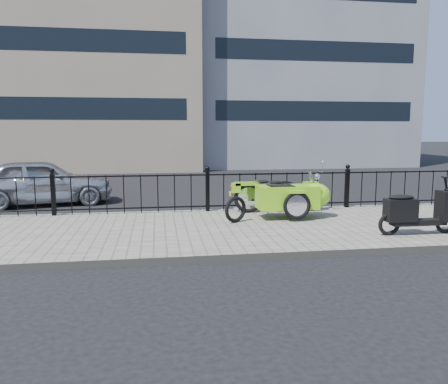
{
  "coord_description": "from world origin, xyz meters",
  "views": [
    {
      "loc": [
        -1.16,
        -8.89,
        2.05
      ],
      "look_at": [
        0.18,
        -0.1,
        0.77
      ],
      "focal_mm": 35.0,
      "sensor_mm": 36.0,
      "label": 1
    }
  ],
  "objects": [
    {
      "name": "building_grey",
      "position": [
        7.0,
        16.99,
        7.5
      ],
      "size": [
        12.0,
        8.01,
        15.0
      ],
      "color": "gray",
      "rests_on": "ground"
    },
    {
      "name": "scooter",
      "position": [
        3.48,
        -1.6,
        0.53
      ],
      "size": [
        1.57,
        0.46,
        1.06
      ],
      "color": "black",
      "rests_on": "sidewalk"
    },
    {
      "name": "curb",
      "position": [
        0.0,
        1.44,
        0.06
      ],
      "size": [
        30.0,
        0.1,
        0.12
      ],
      "primitive_type": "cube",
      "color": "gray",
      "rests_on": "ground"
    },
    {
      "name": "ground",
      "position": [
        0.0,
        0.0,
        0.0
      ],
      "size": [
        120.0,
        120.0,
        0.0
      ],
      "primitive_type": "plane",
      "color": "black",
      "rests_on": "ground"
    },
    {
      "name": "sedan_car",
      "position": [
        -4.31,
        3.56,
        0.64
      ],
      "size": [
        3.97,
        2.25,
        1.27
      ],
      "primitive_type": "imported",
      "rotation": [
        0.0,
        0.0,
        1.78
      ],
      "color": "#ADB0B4",
      "rests_on": "ground"
    },
    {
      "name": "spare_tire",
      "position": [
        0.43,
        -0.08,
        0.4
      ],
      "size": [
        0.52,
        0.35,
        0.56
      ],
      "primitive_type": "torus",
      "rotation": [
        1.57,
        0.0,
        0.52
      ],
      "color": "black",
      "rests_on": "sidewalk"
    },
    {
      "name": "iron_fence",
      "position": [
        0.0,
        1.3,
        0.59
      ],
      "size": [
        14.11,
        0.11,
        1.08
      ],
      "color": "black",
      "rests_on": "sidewalk"
    },
    {
      "name": "building_tan",
      "position": [
        -6.0,
        15.99,
        6.0
      ],
      "size": [
        14.0,
        8.01,
        12.0
      ],
      "color": "gray",
      "rests_on": "ground"
    },
    {
      "name": "motorcycle_sidecar",
      "position": [
        1.8,
        0.34,
        0.59
      ],
      "size": [
        2.28,
        1.48,
        0.98
      ],
      "color": "black",
      "rests_on": "sidewalk"
    },
    {
      "name": "sidewalk",
      "position": [
        0.0,
        -0.5,
        0.06
      ],
      "size": [
        30.0,
        3.8,
        0.12
      ],
      "primitive_type": "cube",
      "color": "#6B665A",
      "rests_on": "ground"
    }
  ]
}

